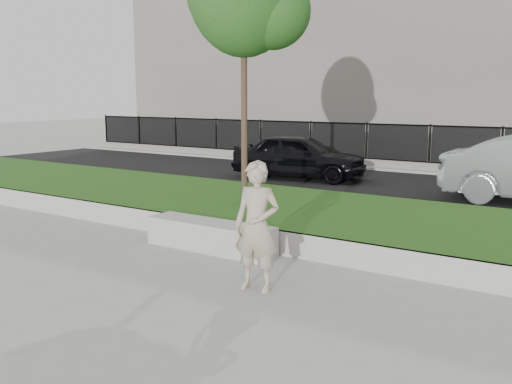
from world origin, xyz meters
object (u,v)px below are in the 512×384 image
Objects in this scene: stone_bench at (210,236)px; man at (257,226)px; book at (252,224)px; car_dark at (299,156)px.

stone_bench is 2.22m from man.
man reaches higher than book.
man is (1.75, -1.22, 0.62)m from stone_bench.
man reaches higher than car_dark.
stone_bench is 8.19m from car_dark.
book is (-1.04, 1.40, -0.37)m from man.
stone_bench is at bearing 136.04° from man.
stone_bench is at bearing -169.85° from car_dark.
book is 0.06× the size of car_dark.
book is (0.71, 0.18, 0.25)m from stone_bench.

